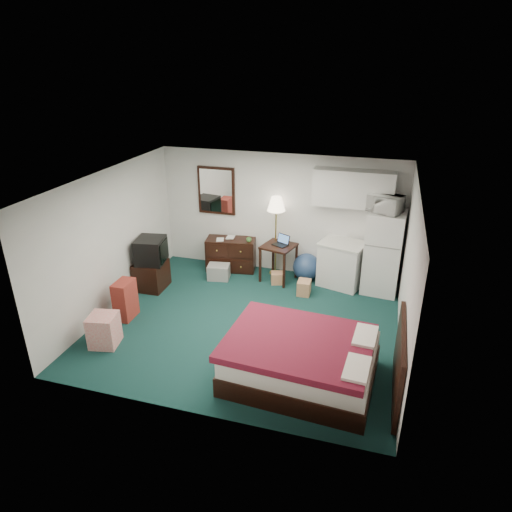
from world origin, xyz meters
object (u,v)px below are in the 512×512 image
(kitchen_counter, at_px, (341,265))
(suitcase, at_px, (125,300))
(bed, at_px, (301,360))
(dresser, at_px, (231,254))
(floor_lamp, at_px, (276,236))
(tv_stand, at_px, (151,275))
(desk, at_px, (278,262))
(fridge, at_px, (383,252))

(kitchen_counter, height_order, suitcase, kitchen_counter)
(bed, bearing_deg, dresser, 127.87)
(floor_lamp, height_order, suitcase, floor_lamp)
(tv_stand, bearing_deg, bed, -30.76)
(dresser, distance_m, tv_stand, 1.75)
(bed, xyz_separation_m, suitcase, (-3.26, 0.79, 0.03))
(floor_lamp, height_order, bed, floor_lamp)
(dresser, height_order, tv_stand, dresser)
(dresser, height_order, floor_lamp, floor_lamp)
(bed, bearing_deg, floor_lamp, 113.93)
(bed, distance_m, tv_stand, 3.88)
(kitchen_counter, xyz_separation_m, tv_stand, (-3.57, -1.17, -0.17))
(desk, relative_size, tv_stand, 1.28)
(kitchen_counter, bearing_deg, fridge, 13.36)
(kitchen_counter, distance_m, fridge, 0.85)
(floor_lamp, bearing_deg, desk, -63.91)
(dresser, distance_m, bed, 3.83)
(desk, bearing_deg, dresser, -175.75)
(suitcase, bearing_deg, kitchen_counter, 32.66)
(dresser, relative_size, bed, 0.51)
(suitcase, bearing_deg, desk, 43.60)
(floor_lamp, xyz_separation_m, kitchen_counter, (1.38, -0.14, -0.40))
(bed, distance_m, suitcase, 3.36)
(suitcase, bearing_deg, bed, -14.70)
(desk, distance_m, suitcase, 3.10)
(fridge, distance_m, tv_stand, 4.52)
(suitcase, bearing_deg, tv_stand, 94.45)
(fridge, xyz_separation_m, tv_stand, (-4.33, -1.14, -0.54))
(tv_stand, bearing_deg, kitchen_counter, 17.18)
(fridge, distance_m, suitcase, 4.82)
(dresser, height_order, desk, desk)
(fridge, height_order, tv_stand, fridge)
(suitcase, bearing_deg, fridge, 27.27)
(fridge, xyz_separation_m, bed, (-0.96, -3.07, -0.49))
(desk, height_order, bed, desk)
(kitchen_counter, relative_size, bed, 0.44)
(desk, relative_size, kitchen_counter, 0.87)
(desk, xyz_separation_m, suitcase, (-2.21, -2.18, -0.03))
(dresser, relative_size, floor_lamp, 0.61)
(dresser, xyz_separation_m, kitchen_counter, (2.34, -0.07, 0.09))
(kitchen_counter, bearing_deg, desk, -158.57)
(fridge, relative_size, bed, 0.80)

